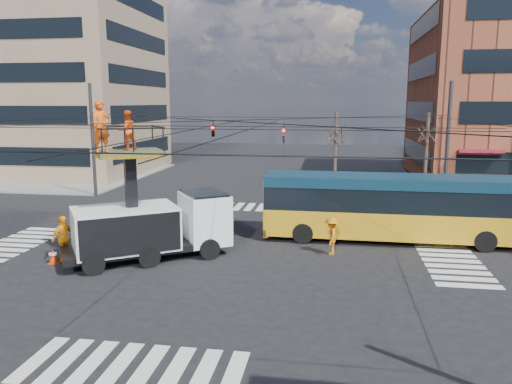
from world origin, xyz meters
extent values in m
plane|color=black|center=(0.00, 0.00, 0.00)|extent=(120.00, 120.00, 0.00)
cube|color=slate|center=(-21.00, 21.00, 0.06)|extent=(18.00, 18.00, 0.12)
cube|color=#92775D|center=(-22.00, 24.00, 15.00)|extent=(18.00, 16.00, 30.00)
cube|color=black|center=(-22.00, 16.00, 2.33)|extent=(15.30, 0.12, 1.50)
cube|color=black|center=(-13.00, 24.00, 2.33)|extent=(0.12, 13.60, 1.50)
cube|color=black|center=(-22.00, 16.00, 5.67)|extent=(15.30, 0.12, 1.50)
cube|color=black|center=(-13.00, 24.00, 5.67)|extent=(0.12, 13.60, 1.50)
cube|color=black|center=(-13.00, 24.00, 9.00)|extent=(0.12, 13.60, 1.50)
cube|color=black|center=(-13.00, 24.00, 12.33)|extent=(0.12, 13.60, 1.50)
cube|color=black|center=(-13.00, 24.00, 15.67)|extent=(0.12, 13.60, 1.50)
cube|color=black|center=(12.00, 24.00, 2.45)|extent=(0.12, 13.60, 1.58)
cube|color=black|center=(12.00, 24.00, 5.95)|extent=(0.12, 13.60, 1.57)
cube|color=black|center=(12.00, 24.00, 9.45)|extent=(0.12, 13.60, 1.57)
cube|color=black|center=(12.00, 24.00, 12.95)|extent=(0.12, 13.60, 1.57)
cylinder|color=#2D2D30|center=(12.00, 12.00, 4.00)|extent=(0.24, 0.24, 8.00)
cylinder|color=#2D2D30|center=(-12.00, 12.00, 4.00)|extent=(0.24, 0.24, 8.00)
cylinder|color=black|center=(0.00, 12.00, 5.70)|extent=(24.00, 0.03, 0.03)
cylinder|color=black|center=(0.00, -12.00, 5.70)|extent=(24.00, 0.03, 0.03)
cylinder|color=black|center=(0.00, 0.00, 5.90)|extent=(24.02, 24.02, 0.03)
cylinder|color=black|center=(0.00, 0.00, 5.90)|extent=(24.02, 24.02, 0.03)
cylinder|color=black|center=(0.00, -1.20, 5.60)|extent=(24.00, 0.03, 0.03)
cylinder|color=black|center=(0.00, 1.20, 5.60)|extent=(24.00, 0.03, 0.03)
cylinder|color=black|center=(-1.20, 0.00, 5.50)|extent=(0.03, 24.00, 0.03)
cylinder|color=black|center=(1.20, 0.00, 5.50)|extent=(0.03, 24.00, 0.03)
imported|color=black|center=(2.50, 3.00, 5.10)|extent=(0.16, 0.20, 1.00)
imported|color=black|center=(-1.50, 5.00, 5.35)|extent=(0.26, 1.24, 0.50)
cylinder|color=#382B21|center=(5.00, 13.50, 3.00)|extent=(0.24, 0.24, 6.00)
cylinder|color=#382B21|center=(11.00, 13.50, 3.00)|extent=(0.24, 0.24, 6.00)
cube|color=black|center=(-2.91, -1.34, 0.55)|extent=(7.05, 5.70, 0.30)
cube|color=white|center=(-0.75, 0.10, 1.55)|extent=(2.83, 2.99, 2.20)
cube|color=black|center=(-0.75, 0.10, 2.35)|extent=(2.60, 2.80, 0.80)
cube|color=white|center=(-3.66, -1.84, 1.45)|extent=(4.88, 4.40, 1.80)
cylinder|color=black|center=(-0.28, -0.97, 0.45)|extent=(0.94, 0.79, 0.90)
cylinder|color=black|center=(-1.55, 0.94, 0.45)|extent=(0.94, 0.79, 0.90)
cylinder|color=black|center=(-2.45, -2.41, 0.45)|extent=(0.94, 0.79, 0.90)
cylinder|color=black|center=(-3.72, -0.49, 0.45)|extent=(0.94, 0.79, 0.90)
cylinder|color=black|center=(-4.28, -3.63, 0.45)|extent=(0.94, 0.79, 0.90)
cylinder|color=black|center=(-5.55, -1.71, 0.45)|extent=(0.94, 0.79, 0.90)
cube|color=black|center=(-3.41, -1.67, 3.03)|extent=(0.62, 0.62, 3.26)
cube|color=#47492C|center=(-3.41, -1.67, 4.66)|extent=(3.33, 3.19, 0.12)
cube|color=yellow|center=(-3.41, -1.67, 4.54)|extent=(3.33, 3.19, 0.12)
imported|color=#E84F0E|center=(-4.17, -2.53, 5.73)|extent=(0.83, 0.87, 2.01)
imported|color=#E84F0E|center=(-3.55, -1.50, 5.54)|extent=(0.99, 1.00, 1.63)
cube|color=orange|center=(8.00, 3.21, 0.95)|extent=(12.69, 2.74, 1.30)
cube|color=black|center=(8.00, 3.21, 2.15)|extent=(12.69, 2.69, 1.10)
cube|color=#0D2A3C|center=(8.00, 3.21, 2.95)|extent=(12.69, 2.74, 0.50)
cube|color=orange|center=(1.77, 3.28, 1.60)|extent=(0.28, 2.47, 2.80)
cube|color=black|center=(1.72, 3.28, 0.45)|extent=(0.18, 2.60, 0.30)
cube|color=gold|center=(1.87, 3.28, 2.85)|extent=(0.12, 1.60, 0.35)
cylinder|color=black|center=(3.56, 2.08, 0.50)|extent=(1.00, 0.31, 1.00)
cylinder|color=black|center=(3.58, 4.44, 0.50)|extent=(1.00, 0.31, 1.00)
cylinder|color=black|center=(11.79, 1.99, 0.50)|extent=(1.00, 0.31, 1.00)
cylinder|color=black|center=(11.81, 4.35, 0.50)|extent=(1.00, 0.31, 1.00)
cone|color=red|center=(-6.61, -2.59, 0.32)|extent=(0.36, 0.36, 0.64)
imported|color=#FFA310|center=(-6.35, -2.16, 0.98)|extent=(0.80, 1.24, 1.96)
imported|color=orange|center=(4.91, 0.49, 0.85)|extent=(0.64, 1.10, 1.70)
camera|label=1|loc=(4.95, -21.12, 6.68)|focal=35.00mm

